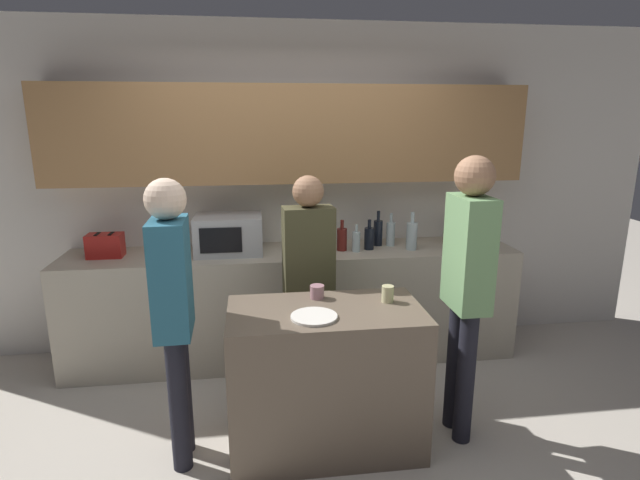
# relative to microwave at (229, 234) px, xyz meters

# --- Properties ---
(ground_plane) EXTENTS (14.00, 14.00, 0.00)m
(ground_plane) POSITION_rel_microwave_xyz_m (0.51, -1.41, -1.06)
(ground_plane) COLOR beige
(back_wall) EXTENTS (6.40, 0.40, 2.70)m
(back_wall) POSITION_rel_microwave_xyz_m (0.51, 0.25, 0.48)
(back_wall) COLOR silver
(back_wall) RESTS_ON ground_plane
(back_counter) EXTENTS (3.60, 0.62, 0.91)m
(back_counter) POSITION_rel_microwave_xyz_m (0.51, -0.02, -0.61)
(back_counter) COLOR #B7AD99
(back_counter) RESTS_ON ground_plane
(kitchen_island) EXTENTS (1.13, 0.61, 0.88)m
(kitchen_island) POSITION_rel_microwave_xyz_m (0.60, -1.21, -0.62)
(kitchen_island) COLOR brown
(kitchen_island) RESTS_ON ground_plane
(microwave) EXTENTS (0.52, 0.39, 0.30)m
(microwave) POSITION_rel_microwave_xyz_m (0.00, 0.00, 0.00)
(microwave) COLOR #B7BABC
(microwave) RESTS_ON back_counter
(toaster) EXTENTS (0.26, 0.16, 0.18)m
(toaster) POSITION_rel_microwave_xyz_m (-0.93, 0.00, -0.06)
(toaster) COLOR #B21E19
(toaster) RESTS_ON back_counter
(potted_plant) EXTENTS (0.14, 0.14, 0.39)m
(potted_plant) POSITION_rel_microwave_xyz_m (1.84, 0.00, 0.05)
(potted_plant) COLOR brown
(potted_plant) RESTS_ON back_counter
(bottle_0) EXTENTS (0.08, 0.08, 0.29)m
(bottle_0) POSITION_rel_microwave_xyz_m (0.78, -0.07, -0.04)
(bottle_0) COLOR silver
(bottle_0) RESTS_ON back_counter
(bottle_1) EXTENTS (0.08, 0.08, 0.25)m
(bottle_1) POSITION_rel_microwave_xyz_m (0.90, -0.05, -0.05)
(bottle_1) COLOR maroon
(bottle_1) RESTS_ON back_counter
(bottle_2) EXTENTS (0.06, 0.06, 0.22)m
(bottle_2) POSITION_rel_microwave_xyz_m (1.00, -0.10, -0.07)
(bottle_2) COLOR silver
(bottle_2) RESTS_ON back_counter
(bottle_3) EXTENTS (0.08, 0.08, 0.24)m
(bottle_3) POSITION_rel_microwave_xyz_m (1.12, -0.04, -0.06)
(bottle_3) COLOR black
(bottle_3) RESTS_ON back_counter
(bottle_4) EXTENTS (0.07, 0.07, 0.29)m
(bottle_4) POSITION_rel_microwave_xyz_m (1.22, 0.06, -0.04)
(bottle_4) COLOR black
(bottle_4) RESTS_ON back_counter
(bottle_5) EXTENTS (0.07, 0.07, 0.27)m
(bottle_5) POSITION_rel_microwave_xyz_m (1.32, 0.05, -0.05)
(bottle_5) COLOR silver
(bottle_5) RESTS_ON back_counter
(bottle_6) EXTENTS (0.09, 0.09, 0.31)m
(bottle_6) POSITION_rel_microwave_xyz_m (1.46, -0.10, -0.03)
(bottle_6) COLOR silver
(bottle_6) RESTS_ON back_counter
(plate_on_island) EXTENTS (0.26, 0.26, 0.01)m
(plate_on_island) POSITION_rel_microwave_xyz_m (0.51, -1.32, -0.17)
(plate_on_island) COLOR white
(plate_on_island) RESTS_ON kitchen_island
(cup_0) EXTENTS (0.09, 0.09, 0.08)m
(cup_0) POSITION_rel_microwave_xyz_m (0.57, -1.02, -0.14)
(cup_0) COLOR #A97782
(cup_0) RESTS_ON kitchen_island
(cup_1) EXTENTS (0.07, 0.07, 0.10)m
(cup_1) POSITION_rel_microwave_xyz_m (0.98, -1.14, -0.13)
(cup_1) COLOR #C8C28D
(cup_1) RESTS_ON kitchen_island
(person_left) EXTENTS (0.23, 0.34, 1.75)m
(person_left) POSITION_rel_microwave_xyz_m (1.44, -1.21, -0.01)
(person_left) COLOR black
(person_left) RESTS_ON ground_plane
(person_center) EXTENTS (0.22, 0.35, 1.66)m
(person_center) POSITION_rel_microwave_xyz_m (-0.25, -1.24, -0.07)
(person_center) COLOR black
(person_center) RESTS_ON ground_plane
(person_right) EXTENTS (0.35, 0.21, 1.59)m
(person_right) POSITION_rel_microwave_xyz_m (0.56, -0.64, -0.12)
(person_right) COLOR black
(person_right) RESTS_ON ground_plane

